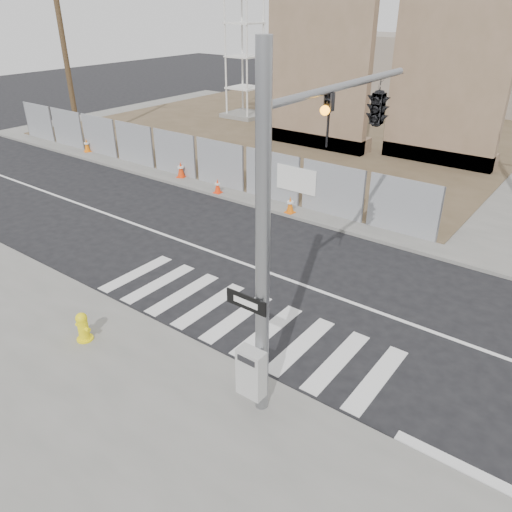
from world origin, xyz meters
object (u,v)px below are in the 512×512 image
Objects in this scene: traffic_cone_b at (181,169)px; traffic_cone_d at (290,205)px; signal_pole at (343,153)px; traffic_cone_a at (87,145)px; fire_hydrant at (83,327)px; traffic_cone_c at (218,186)px.

traffic_cone_b reaches higher than traffic_cone_d.
traffic_cone_a is at bearing 159.94° from signal_pole.
signal_pole is 9.43× the size of traffic_cone_b.
fire_hydrant is 12.52m from traffic_cone_b.
fire_hydrant is at bearing -143.39° from signal_pole.
traffic_cone_d is at bearing 0.00° from traffic_cone_c.
signal_pole is 11.25× the size of traffic_cone_c.
traffic_cone_b is 2.83m from traffic_cone_c.
fire_hydrant reaches higher than traffic_cone_c.
signal_pole is 10.52× the size of traffic_cone_d.
traffic_cone_a is (-18.91, 6.90, -4.31)m from signal_pole.
signal_pole is at bearing -49.97° from traffic_cone_d.
signal_pole reaches higher than fire_hydrant.
fire_hydrant is 9.84m from traffic_cone_d.
traffic_cone_a is at bearing 179.60° from traffic_cone_b.
traffic_cone_a is 1.15× the size of traffic_cone_c.
traffic_cone_d is (-0.47, 9.82, -0.05)m from fire_hydrant.
fire_hydrant is at bearing -66.90° from traffic_cone_c.
traffic_cone_a is 0.96× the size of traffic_cone_b.
traffic_cone_b is (-6.96, 10.41, -0.01)m from fire_hydrant.
traffic_cone_c is 3.72m from traffic_cone_d.
signal_pole is at bearing -30.26° from traffic_cone_b.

